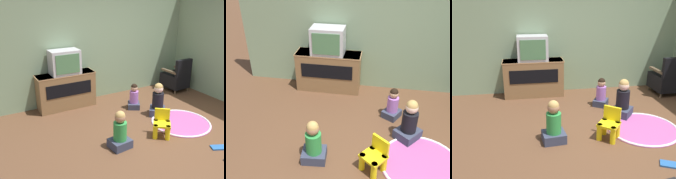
{
  "view_description": "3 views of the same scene",
  "coord_description": "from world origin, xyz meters",
  "views": [
    {
      "loc": [
        -2.97,
        -3.19,
        2.46
      ],
      "look_at": [
        -0.73,
        0.77,
        0.77
      ],
      "focal_mm": 42.0,
      "sensor_mm": 36.0,
      "label": 1
    },
    {
      "loc": [
        -0.17,
        -2.59,
        2.83
      ],
      "look_at": [
        -0.76,
        0.8,
        0.76
      ],
      "focal_mm": 42.0,
      "sensor_mm": 36.0,
      "label": 2
    },
    {
      "loc": [
        -1.38,
        -3.42,
        2.11
      ],
      "look_at": [
        -0.73,
        0.63,
        0.62
      ],
      "focal_mm": 42.0,
      "sensor_mm": 36.0,
      "label": 3
    }
  ],
  "objects": [
    {
      "name": "ground_plane",
      "position": [
        0.0,
        0.0,
        0.0
      ],
      "size": [
        30.0,
        30.0,
        0.0
      ],
      "primitive_type": "plane",
      "color": "brown"
    },
    {
      "name": "wall_back",
      "position": [
        -0.33,
        2.37,
        1.31
      ],
      "size": [
        5.33,
        0.12,
        2.63
      ],
      "color": "gray",
      "rests_on": "ground_plane"
    },
    {
      "name": "tv_cabinet",
      "position": [
        -1.17,
        2.07,
        0.41
      ],
      "size": [
        1.3,
        0.44,
        0.8
      ],
      "color": "brown",
      "rests_on": "ground_plane"
    },
    {
      "name": "television",
      "position": [
        -1.17,
        2.06,
        1.06
      ],
      "size": [
        0.63,
        0.42,
        0.52
      ],
      "color": "#B7B7BC",
      "rests_on": "tv_cabinet"
    },
    {
      "name": "yellow_kid_chair",
      "position": [
        -0.12,
        0.02,
        0.2
      ],
      "size": [
        0.41,
        0.41,
        0.49
      ],
      "rotation": [
        0.0,
        0.0,
        -0.67
      ],
      "color": "yellow",
      "rests_on": "ground_plane"
    },
    {
      "name": "play_mat",
      "position": [
        0.54,
        0.21,
        0.01
      ],
      "size": [
        1.18,
        1.18,
        0.04
      ],
      "color": "#A54C8C",
      "rests_on": "ground_plane"
    },
    {
      "name": "child_watching_left",
      "position": [
        0.12,
        1.28,
        0.25
      ],
      "size": [
        0.37,
        0.38,
        0.58
      ],
      "rotation": [
        0.0,
        0.0,
        1.03
      ],
      "color": "#33384C",
      "rests_on": "ground_plane"
    },
    {
      "name": "child_watching_center",
      "position": [
        -0.98,
        0.06,
        0.29
      ],
      "size": [
        0.37,
        0.33,
        0.67
      ],
      "rotation": [
        0.0,
        0.0,
        0.09
      ],
      "color": "#33384C",
      "rests_on": "ground_plane"
    },
    {
      "name": "child_watching_right",
      "position": [
        0.37,
        0.75,
        0.31
      ],
      "size": [
        0.47,
        0.48,
        0.71
      ],
      "rotation": [
        0.0,
        0.0,
        0.86
      ],
      "color": "#33384C",
      "rests_on": "ground_plane"
    }
  ]
}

